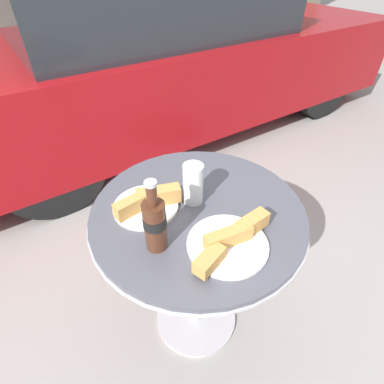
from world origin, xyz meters
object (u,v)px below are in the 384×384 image
lunch_plate_far (147,203)px  drinking_glass (193,185)px  parked_car (166,56)px  bistro_table (197,239)px  cola_bottle_left (155,223)px  lunch_plate_near (230,241)px

lunch_plate_far → drinking_glass: bearing=-19.3°
drinking_glass → parked_car: bearing=63.0°
bistro_table → cola_bottle_left: 0.33m
drinking_glass → lunch_plate_far: bearing=160.7°
bistro_table → parked_car: size_ratio=0.17×
bistro_table → parked_car: (0.98, 1.94, 0.06)m
drinking_glass → lunch_plate_far: 0.17m
lunch_plate_far → parked_car: (1.12, 1.85, -0.12)m
cola_bottle_left → parked_car: parked_car is taller
lunch_plate_near → lunch_plate_far: size_ratio=1.27×
parked_car → drinking_glass: bearing=-117.0°
drinking_glass → lunch_plate_near: drinking_glass is taller
cola_bottle_left → lunch_plate_far: size_ratio=1.03×
bistro_table → cola_bottle_left: cola_bottle_left is taller
parked_car → lunch_plate_near: bearing=-115.0°
bistro_table → cola_bottle_left: bearing=-161.5°
cola_bottle_left → parked_car: (1.17, 2.01, -0.19)m
lunch_plate_near → parked_car: bearing=65.0°
parked_car → lunch_plate_far: bearing=-121.3°
bistro_table → lunch_plate_far: 0.25m
lunch_plate_near → lunch_plate_far: lunch_plate_far is taller
cola_bottle_left → drinking_glass: cola_bottle_left is taller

